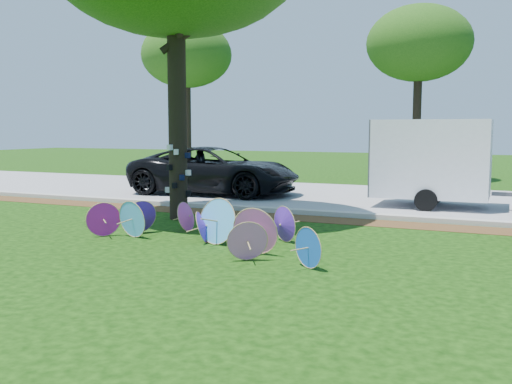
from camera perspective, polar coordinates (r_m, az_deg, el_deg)
ground at (r=10.34m, az=-7.08°, el=-5.95°), size 90.00×90.00×0.00m
mulch_strip at (r=14.32m, az=2.23°, el=-2.47°), size 90.00×1.00×0.01m
curb at (r=14.96m, az=3.22°, el=-1.89°), size 90.00×0.30×0.12m
street at (r=18.87m, az=7.68°, el=-0.41°), size 90.00×8.00×0.01m
parasol_pile at (r=10.96m, az=-4.91°, el=-3.23°), size 5.35×2.62×0.91m
black_van at (r=19.25m, az=-4.18°, el=2.13°), size 5.85×2.91×1.59m
cargo_trailer at (r=16.75m, az=17.18°, el=3.23°), size 3.08×1.95×2.75m
bg_trees at (r=25.26m, az=14.26°, el=14.24°), size 24.13×5.39×7.40m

